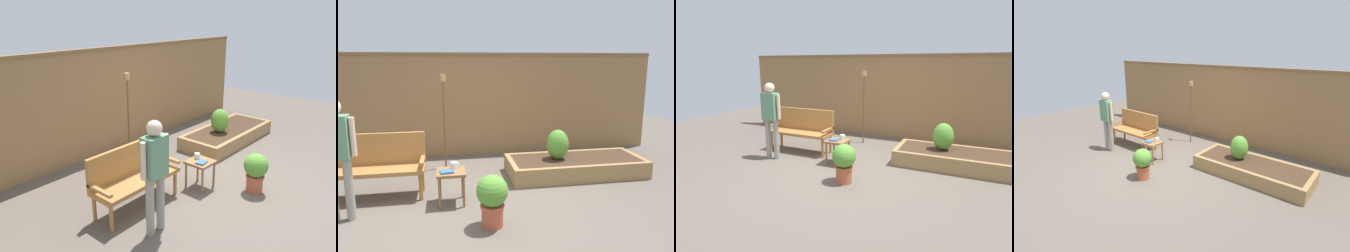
# 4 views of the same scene
# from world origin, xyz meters

# --- Properties ---
(ground_plane) EXTENTS (14.00, 14.00, 0.00)m
(ground_plane) POSITION_xyz_m (0.00, 0.00, 0.00)
(ground_plane) COLOR #60564C
(fence_back) EXTENTS (8.40, 0.14, 2.16)m
(fence_back) POSITION_xyz_m (0.00, 2.60, 1.09)
(fence_back) COLOR olive
(fence_back) RESTS_ON ground_plane
(garden_bench) EXTENTS (1.44, 0.48, 0.94)m
(garden_bench) POSITION_xyz_m (-1.40, 0.64, 0.54)
(garden_bench) COLOR #A87038
(garden_bench) RESTS_ON ground_plane
(side_table) EXTENTS (0.40, 0.40, 0.48)m
(side_table) POSITION_xyz_m (-0.30, 0.19, 0.40)
(side_table) COLOR olive
(side_table) RESTS_ON ground_plane
(cup_on_table) EXTENTS (0.13, 0.10, 0.09)m
(cup_on_table) POSITION_xyz_m (-0.24, 0.29, 0.52)
(cup_on_table) COLOR white
(cup_on_table) RESTS_ON side_table
(book_on_table) EXTENTS (0.20, 0.17, 0.03)m
(book_on_table) POSITION_xyz_m (-0.36, 0.13, 0.49)
(book_on_table) COLOR #38609E
(book_on_table) RESTS_ON side_table
(potted_boxwood) EXTENTS (0.39, 0.39, 0.65)m
(potted_boxwood) POSITION_xyz_m (0.18, -0.56, 0.38)
(potted_boxwood) COLOR #B75638
(potted_boxwood) RESTS_ON ground_plane
(raised_planter_bed) EXTENTS (2.40, 1.00, 0.30)m
(raised_planter_bed) POSITION_xyz_m (1.89, 1.00, 0.15)
(raised_planter_bed) COLOR #997547
(raised_planter_bed) RESTS_ON ground_plane
(shrub_near_bench) EXTENTS (0.38, 0.38, 0.52)m
(shrub_near_bench) POSITION_xyz_m (1.56, 1.00, 0.56)
(shrub_near_bench) COLOR brown
(shrub_near_bench) RESTS_ON raised_planter_bed
(tiki_torch) EXTENTS (0.10, 0.10, 1.76)m
(tiki_torch) POSITION_xyz_m (-0.38, 1.80, 1.20)
(tiki_torch) COLOR brown
(tiki_torch) RESTS_ON ground_plane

